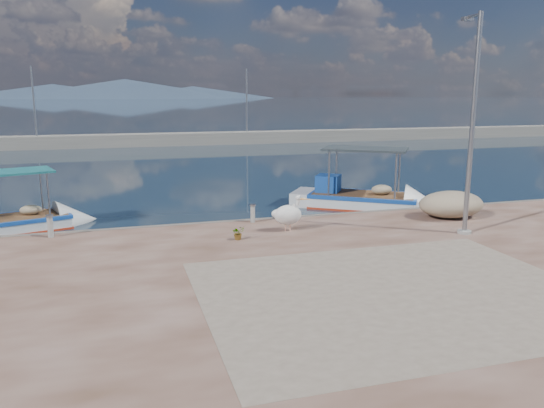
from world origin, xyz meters
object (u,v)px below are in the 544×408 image
Objects in this scene: pelican at (288,214)px; bollard_near at (253,212)px; lamp_post at (471,133)px; boat_left at (11,226)px; boat_right at (362,202)px.

bollard_near is at bearing 133.64° from pelican.
bollard_near is at bearing 151.39° from lamp_post.
boat_left reaches higher than bollard_near.
boat_left is 8.73× the size of bollard_near.
boat_right is at bearing 93.58° from lamp_post.
boat_left is at bearing 168.34° from pelican.
boat_right reaches higher than pelican.
pelican reaches higher than bollard_near.
boat_right is (14.39, 0.11, 0.04)m from boat_left.
lamp_post is at bearing -40.99° from boat_left.
boat_right reaches higher than boat_left.
bollard_near is at bearing -37.40° from boat_left.
bollard_near is (-0.84, 1.55, -0.22)m from pelican.
pelican is at bearing -101.63° from boat_right.
lamp_post is (5.50, -1.91, 2.72)m from pelican.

